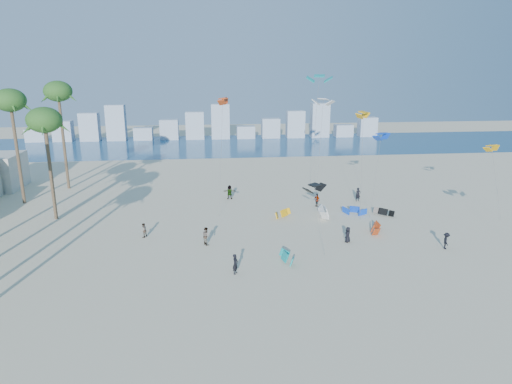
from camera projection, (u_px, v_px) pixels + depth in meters
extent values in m
plane|color=beige|center=(239.00, 312.00, 32.78)|extent=(220.00, 220.00, 0.00)
plane|color=navy|center=(216.00, 145.00, 101.74)|extent=(220.00, 220.00, 0.00)
imported|color=black|center=(235.00, 264.00, 38.57)|extent=(0.67, 0.77, 1.79)
imported|color=gray|center=(206.00, 236.00, 44.95)|extent=(1.00, 1.08, 1.80)
imported|color=black|center=(348.00, 235.00, 45.53)|extent=(0.92, 0.92, 1.61)
imported|color=gray|center=(317.00, 200.00, 57.26)|extent=(0.84, 1.04, 1.66)
imported|color=black|center=(446.00, 241.00, 43.85)|extent=(0.94, 1.21, 1.66)
imported|color=gray|center=(230.00, 192.00, 60.45)|extent=(1.80, 0.74, 1.89)
imported|color=black|center=(358.00, 195.00, 59.41)|extent=(0.67, 0.44, 1.81)
imported|color=gray|center=(144.00, 230.00, 46.86)|extent=(0.92, 0.93, 1.52)
cylinder|color=#595959|center=(320.00, 220.00, 42.69)|extent=(0.70, 2.17, 6.33)
cylinder|color=#595959|center=(319.00, 153.00, 57.11)|extent=(1.35, 3.18, 13.16)
cylinder|color=#595959|center=(376.00, 175.00, 53.44)|extent=(2.00, 3.35, 9.46)
cylinder|color=#595959|center=(221.00, 157.00, 53.97)|extent=(0.83, 4.26, 13.47)
cylinder|color=#595959|center=(362.00, 166.00, 52.77)|extent=(0.93, 3.78, 11.98)
cylinder|color=#595959|center=(315.00, 132.00, 66.11)|extent=(1.68, 3.41, 15.84)
cylinder|color=#595959|center=(496.00, 182.00, 52.55)|extent=(0.65, 2.76, 8.28)
cylinder|color=brown|center=(50.00, 171.00, 51.22)|extent=(0.40, 0.40, 11.47)
ellipsoid|color=#29571E|center=(44.00, 120.00, 49.69)|extent=(3.80, 3.80, 2.85)
cylinder|color=brown|center=(18.00, 153.00, 57.07)|extent=(0.40, 0.40, 13.16)
ellipsoid|color=#29571E|center=(10.00, 100.00, 55.30)|extent=(3.80, 3.80, 2.85)
cylinder|color=brown|center=(64.00, 141.00, 64.05)|extent=(0.40, 0.40, 13.86)
ellipsoid|color=#29571E|center=(58.00, 91.00, 62.20)|extent=(3.80, 3.80, 2.85)
cube|color=#9EADBF|center=(36.00, 135.00, 106.55)|extent=(4.40, 3.00, 3.00)
cube|color=#9EADBF|center=(63.00, 131.00, 106.95)|extent=(4.40, 3.00, 4.80)
cube|color=#9EADBF|center=(90.00, 127.00, 107.36)|extent=(4.40, 3.00, 6.60)
cube|color=#9EADBF|center=(116.00, 123.00, 107.76)|extent=(4.40, 3.00, 8.40)
cube|color=#9EADBF|center=(143.00, 134.00, 109.13)|extent=(4.40, 3.00, 3.00)
cube|color=#9EADBF|center=(169.00, 130.00, 109.53)|extent=(4.40, 3.00, 4.80)
cube|color=#9EADBF|center=(195.00, 125.00, 109.93)|extent=(4.40, 3.00, 6.60)
cube|color=#9EADBF|center=(220.00, 121.00, 110.34)|extent=(4.40, 3.00, 8.40)
cube|color=#9EADBF|center=(246.00, 132.00, 111.70)|extent=(4.40, 3.00, 3.00)
cube|color=#9EADBF|center=(271.00, 128.00, 112.11)|extent=(4.40, 3.00, 4.80)
cube|color=#9EADBF|center=(295.00, 124.00, 112.51)|extent=(4.40, 3.00, 6.60)
cube|color=#9EADBF|center=(320.00, 120.00, 112.91)|extent=(4.40, 3.00, 8.40)
cube|color=#9EADBF|center=(343.00, 131.00, 114.28)|extent=(4.40, 3.00, 3.00)
cube|color=#9EADBF|center=(367.00, 127.00, 114.68)|extent=(4.40, 3.00, 4.80)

